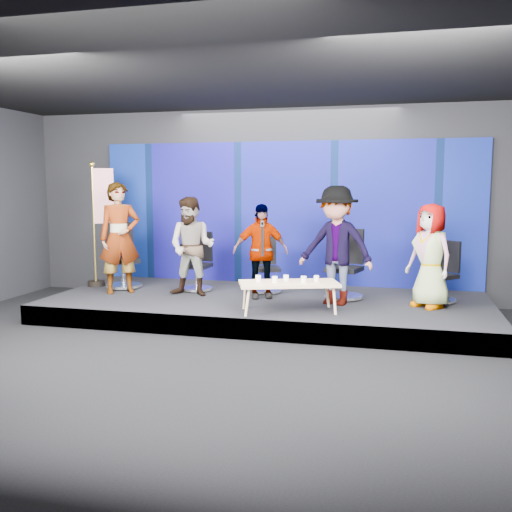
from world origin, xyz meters
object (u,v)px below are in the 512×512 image
Objects in this scene: chair_b at (198,271)px; chair_e at (441,282)px; mug_a at (258,279)px; panelist_c at (260,251)px; panelist_a at (120,238)px; panelist_e at (430,256)px; mug_d at (304,280)px; mug_b at (275,280)px; chair_c at (266,274)px; panelist_d at (336,246)px; chair_d at (345,276)px; coffee_table at (289,285)px; mug_e at (316,279)px; panelist_b at (192,247)px; chair_a at (123,266)px; flag_stand at (100,221)px; mug_c at (286,278)px.

chair_b is 1.05× the size of chair_e.
panelist_c is at bearing 101.95° from mug_a.
panelist_a is 5.01m from panelist_e.
panelist_a reaches higher than mug_d.
chair_b is at bearing 139.98° from mug_b.
mug_d is at bearing -80.04° from chair_c.
panelist_d reaches higher than panelist_e.
panelist_c is 2.62m from panelist_e.
coffee_table is at bearing -104.99° from chair_d.
panelist_a is 1.86× the size of chair_b.
panelist_a is 3.50m from mug_e.
chair_b is at bearing -143.94° from panelist_e.
mug_b is (2.85, -0.86, -0.45)m from panelist_a.
panelist_b is at bearing -35.19° from panelist_a.
chair_a is 3.68m from mug_d.
mug_a is (-2.61, -1.35, 0.17)m from chair_e.
chair_a reaches higher than coffee_table.
panelist_b reaches higher than chair_b.
mug_e is 0.04× the size of flag_stand.
panelist_b is at bearing 157.54° from mug_d.
coffee_table is 0.23m from mug_b.
panelist_b is 1.99m from flag_stand.
chair_b is 2.19m from mug_c.
chair_d is 1.17× the size of chair_e.
panelist_a is 3.17m from coffee_table.
chair_e is (5.42, 0.05, -0.06)m from chair_a.
panelist_e is at bearing -29.85° from flag_stand.
chair_d reaches higher than mug_e.
chair_c is at bearing -139.55° from chair_e.
mug_c is at bearing -57.39° from chair_a.
chair_d is 1.36m from mug_c.
panelist_a is 3.38m from mug_d.
chair_c is 0.67m from panelist_c.
panelist_a is 3.80m from chair_d.
mug_c is at bearing -108.53° from chair_d.
chair_c is 3.14m from flag_stand.
chair_e is at bearing 0.68° from chair_b.
chair_a is 3.94m from chair_d.
panelist_c is 1.59× the size of chair_e.
panelist_b is at bearing -173.16° from chair_c.
chair_e is 5.91m from flag_stand.
panelist_b reaches higher than mug_b.
panelist_e is at bearing 25.45° from mug_d.
panelist_c reaches higher than coffee_table.
mug_e is at bearing 15.42° from mug_a.
chair_c is at bearing 98.72° from mug_a.
panelist_b is at bearing -136.58° from panelist_e.
panelist_b is at bearing 163.78° from panelist_c.
chair_d is 12.32× the size of mug_c.
mug_b is (-0.78, -0.81, -0.42)m from panelist_d.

